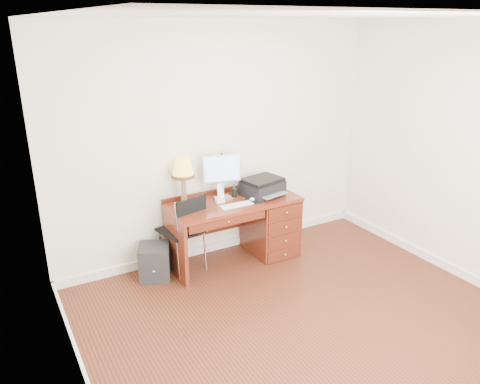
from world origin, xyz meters
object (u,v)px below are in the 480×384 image
desk (257,222)px  printer (262,187)px  equipment_box (155,262)px  chair (183,226)px  leg_lamp (183,171)px  monitor (222,171)px  phone (220,197)px

desk → printer: 0.44m
equipment_box → chair: bearing=16.6°
printer → leg_lamp: bearing=157.6°
monitor → phone: 0.29m
desk → equipment_box: (-1.27, 0.06, -0.22)m
monitor → printer: bearing=-6.3°
desk → monitor: (-0.39, 0.15, 0.66)m
monitor → phone: size_ratio=2.49×
monitor → equipment_box: monitor is taller
desk → phone: phone is taller
phone → chair: phone is taller
desk → printer: size_ratio=2.92×
monitor → chair: size_ratio=0.56×
printer → phone: bearing=164.0°
phone → chair: bearing=-166.3°
printer → leg_lamp: 0.98m
leg_lamp → phone: 0.51m
equipment_box → printer: bearing=20.5°
monitor → printer: 0.53m
desk → leg_lamp: 1.13m
monitor → phone: bearing=-117.4°
leg_lamp → chair: 0.61m
desk → chair: (-0.93, 0.03, 0.14)m
monitor → leg_lamp: leg_lamp is taller
printer → equipment_box: bearing=165.7°
desk → phone: bearing=174.5°
leg_lamp → chair: size_ratio=0.58×
equipment_box → phone: bearing=21.6°
monitor → leg_lamp: bearing=-172.8°
desk → phone: (-0.48, 0.05, 0.40)m
leg_lamp → phone: bearing=-19.3°
monitor → phone: (-0.08, -0.10, -0.26)m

